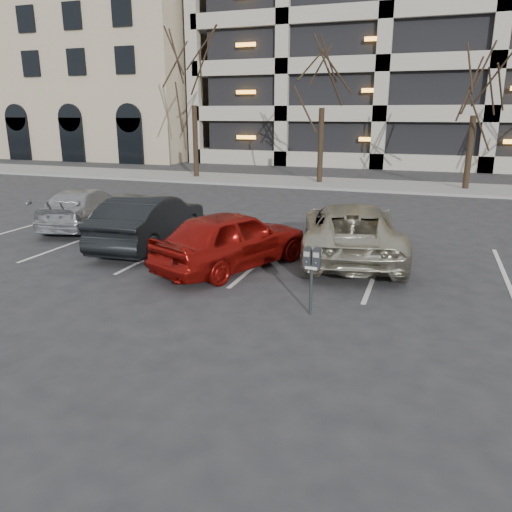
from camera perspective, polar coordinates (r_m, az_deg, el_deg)
name	(u,v)px	position (r m, az deg, el deg)	size (l,w,h in m)	color
ground	(296,291)	(10.36, 4.65, -4.05)	(140.00, 140.00, 0.00)	#28282B
sidewalk	(379,186)	(25.78, 13.83, 7.82)	(80.00, 4.00, 0.12)	gray
stall_lines	(267,256)	(12.83, 1.22, 0.01)	(16.90, 5.20, 0.00)	silver
office_building	(79,66)	(49.88, -19.60, 19.73)	(26.00, 16.20, 15.00)	tan
tree_a	(193,58)	(28.43, -7.25, 21.53)	(3.85, 3.85, 8.74)	black
tree_b	(324,58)	(26.12, 7.74, 21.48)	(3.70, 3.70, 8.41)	black
tree_c	(479,67)	(25.56, 24.16, 19.13)	(3.35, 3.35, 7.62)	black
parking_meter	(312,264)	(8.94, 6.39, -0.92)	(0.32, 0.13, 1.25)	black
suv_silver	(351,231)	(12.75, 10.76, 2.85)	(3.30, 5.42, 1.41)	#BAB59E
car_red	(232,239)	(11.74, -2.71, 1.97)	(1.65, 4.10, 1.40)	#99120D
car_dark	(150,221)	(13.95, -12.04, 3.98)	(1.52, 4.36, 1.44)	black
car_silver	(86,208)	(16.97, -18.81, 5.26)	(1.74, 4.28, 1.24)	#AAADB2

